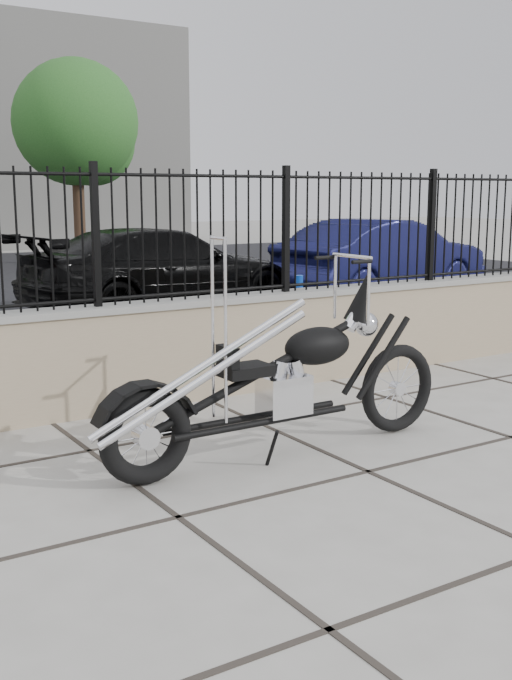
{
  "coord_description": "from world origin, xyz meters",
  "views": [
    {
      "loc": [
        -3.54,
        -4.1,
        1.94
      ],
      "look_at": [
        -0.36,
        0.92,
        0.84
      ],
      "focal_mm": 42.0,
      "sensor_mm": 36.0,
      "label": 1
    }
  ],
  "objects": [
    {
      "name": "retaining_wall",
      "position": [
        0.0,
        2.5,
        0.48
      ],
      "size": [
        14.0,
        0.36,
        0.96
      ],
      "primitive_type": "cube",
      "color": "gray",
      "rests_on": "ground_plane"
    },
    {
      "name": "car_blue",
      "position": [
        6.46,
        7.21,
        0.74
      ],
      "size": [
        4.64,
        2.18,
        1.47
      ],
      "primitive_type": "imported",
      "rotation": [
        0.0,
        0.0,
        1.72
      ],
      "color": "#11133F",
      "rests_on": "parking_lot"
    },
    {
      "name": "chopper_motorcycle",
      "position": [
        -0.36,
        0.62,
        0.84
      ],
      "size": [
        2.81,
        0.5,
        1.68
      ],
      "primitive_type": null,
      "rotation": [
        0.0,
        0.0,
        -0.0
      ],
      "color": "black",
      "rests_on": "ground_plane"
    },
    {
      "name": "bollard_b",
      "position": [
        2.34,
        4.15,
        0.45
      ],
      "size": [
        0.14,
        0.14,
        0.91
      ],
      "primitive_type": "cylinder",
      "rotation": [
        0.0,
        0.0,
        -0.35
      ],
      "color": "#0B1DAB",
      "rests_on": "ground_plane"
    },
    {
      "name": "bollard_c",
      "position": [
        5.31,
        4.83,
        0.47
      ],
      "size": [
        0.14,
        0.14,
        0.93
      ],
      "primitive_type": "cylinder",
      "rotation": [
        0.0,
        0.0,
        0.35
      ],
      "color": "blue",
      "rests_on": "ground_plane"
    },
    {
      "name": "iron_fence",
      "position": [
        0.0,
        2.5,
        1.56
      ],
      "size": [
        14.0,
        0.08,
        1.2
      ],
      "primitive_type": "cube",
      "color": "black",
      "rests_on": "retaining_wall"
    },
    {
      "name": "car_black",
      "position": [
        2.18,
        7.8,
        0.69
      ],
      "size": [
        4.99,
        2.56,
        1.39
      ],
      "primitive_type": "imported",
      "rotation": [
        0.0,
        0.0,
        1.7
      ],
      "color": "black",
      "rests_on": "parking_lot"
    },
    {
      "name": "ground_plane",
      "position": [
        0.0,
        0.0,
        0.0
      ],
      "size": [
        90.0,
        90.0,
        0.0
      ],
      "primitive_type": "plane",
      "color": "#99968E",
      "rests_on": "ground"
    },
    {
      "name": "tree_right",
      "position": [
        4.15,
        17.04,
        3.96
      ],
      "size": [
        3.35,
        3.35,
        5.65
      ],
      "rotation": [
        0.0,
        0.0,
        0.29
      ],
      "color": "#382619",
      "rests_on": "ground_plane"
    }
  ]
}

